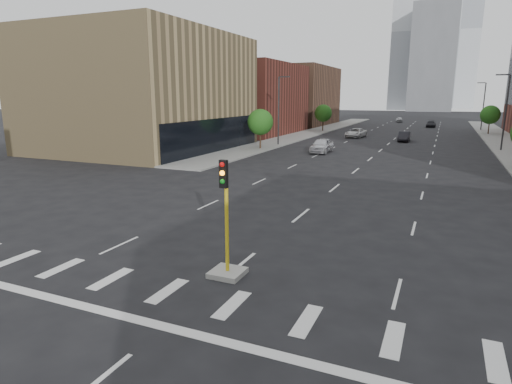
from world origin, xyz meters
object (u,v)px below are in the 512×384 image
Objects in this scene: car_mid_right at (404,136)px; car_far_left at (356,133)px; median_traffic_signal at (227,251)px; car_deep_right at (431,124)px; car_distant at (399,119)px; car_near_left at (322,145)px.

car_mid_right is 0.86× the size of car_far_left.
median_traffic_signal is at bearing -93.29° from car_mid_right.
median_traffic_signal is at bearing -76.40° from car_far_left.
car_deep_right is (2.65, 32.45, -0.05)m from car_mid_right.
car_distant is (-8.08, 16.49, -0.00)m from car_deep_right.
car_near_left is 1.13× the size of car_mid_right.
car_distant is at bearing 87.88° from car_near_left.
car_deep_right is at bearing 78.07° from car_near_left.
median_traffic_signal is 57.07m from car_far_left.
car_deep_right is (10.43, 49.75, -0.17)m from car_near_left.
median_traffic_signal is 0.94× the size of car_deep_right.
car_mid_right is at bearing 65.70° from car_near_left.
car_far_left reaches higher than car_distant.
car_far_left is (-6.04, 56.75, -0.25)m from median_traffic_signal.
car_mid_right is 0.95× the size of car_deep_right.
median_traffic_signal is 36.58m from car_near_left.
car_far_left is at bearing 89.68° from car_near_left.
car_near_left is at bearing -97.88° from car_distant.
car_far_left is 30.85m from car_deep_right.
car_near_left is at bearing -82.70° from car_far_left.
car_near_left is 20.69m from car_far_left.
car_distant is (-3.77, 102.30, -0.29)m from median_traffic_signal.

